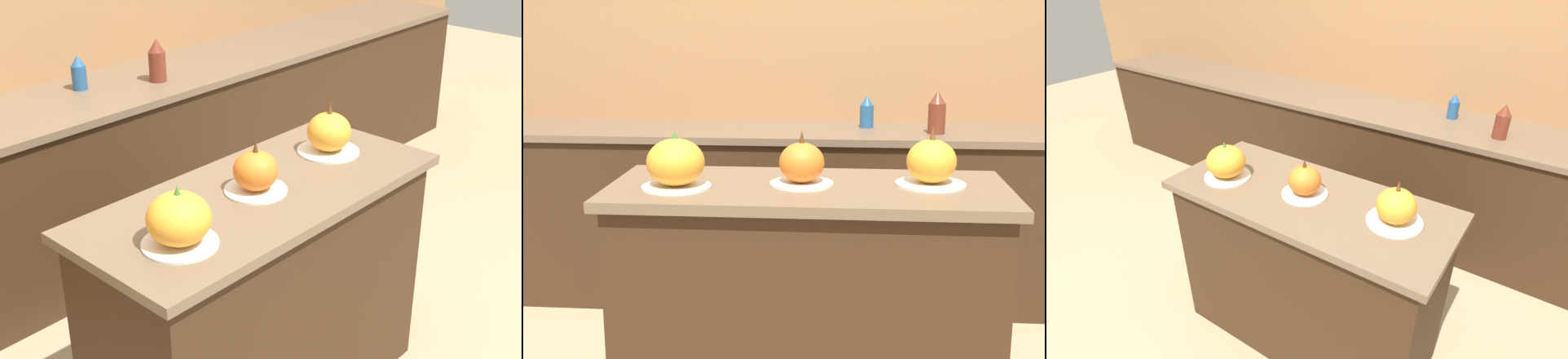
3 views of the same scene
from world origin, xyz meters
The scene contains 9 objects.
ground_plane centered at (0.00, 0.00, 0.00)m, with size 12.00×12.00×0.00m, color tan.
wall_back centered at (0.00, 1.61, 1.25)m, with size 8.00×0.06×2.50m.
kitchen_island centered at (0.00, 0.00, 0.45)m, with size 1.32×0.57×0.89m.
back_counter centered at (0.00, 1.28, 0.44)m, with size 6.00×0.60×0.88m.
pumpkin_cake_left centered at (-0.42, -0.07, 0.97)m, with size 0.23×0.23×0.19m.
pumpkin_cake_center centered at (-0.02, 0.01, 0.96)m, with size 0.21×0.21×0.18m.
pumpkin_cake_right centered at (0.40, 0.04, 0.97)m, with size 0.23×0.23×0.20m.
bottle_tall centered at (0.56, 1.20, 0.98)m, with size 0.08×0.08×0.21m.
bottle_short centered at (0.23, 1.37, 0.96)m, with size 0.07×0.07×0.16m.
Camera 3 is at (0.87, -1.28, 1.86)m, focal length 28.00 mm.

